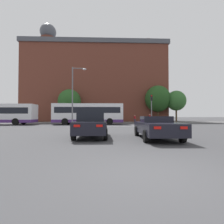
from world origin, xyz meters
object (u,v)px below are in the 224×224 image
at_px(car_saloon_left, 91,125).
at_px(traffic_light_far_left, 83,110).
at_px(street_lamp_junction, 75,91).
at_px(pedestrian_walking_west, 135,118).
at_px(pedestrian_walking_east, 79,118).
at_px(car_roadster_right, 156,127).
at_px(bus_crossing_lead, 88,113).
at_px(traffic_light_near_right, 152,105).
at_px(pedestrian_waiting, 150,117).

height_order(car_saloon_left, traffic_light_far_left, traffic_light_far_left).
relative_size(street_lamp_junction, pedestrian_walking_west, 4.92).
height_order(car_saloon_left, pedestrian_walking_west, same).
relative_size(street_lamp_junction, pedestrian_walking_east, 4.66).
bearing_deg(car_saloon_left, car_roadster_right, -11.95).
bearing_deg(car_roadster_right, car_saloon_left, 170.02).
bearing_deg(pedestrian_walking_east, traffic_light_far_left, -15.26).
distance_m(car_roadster_right, street_lamp_junction, 14.87).
xyz_separation_m(bus_crossing_lead, street_lamp_junction, (-1.29, -4.76, 2.88)).
bearing_deg(car_roadster_right, traffic_light_near_right, 77.70).
relative_size(traffic_light_far_left, pedestrian_walking_east, 2.37).
distance_m(pedestrian_waiting, pedestrian_walking_west, 3.30).
relative_size(car_roadster_right, traffic_light_far_left, 1.27).
bearing_deg(traffic_light_near_right, bus_crossing_lead, 155.26).
xyz_separation_m(traffic_light_near_right, pedestrian_waiting, (3.40, 14.17, -1.78)).
bearing_deg(traffic_light_far_left, pedestrian_walking_west, 2.54).
relative_size(bus_crossing_lead, traffic_light_near_right, 2.56).
bearing_deg(traffic_light_near_right, car_roadster_right, -103.98).
bearing_deg(pedestrian_walking_east, car_saloon_left, -48.08).
distance_m(car_saloon_left, street_lamp_junction, 12.75).
relative_size(traffic_light_near_right, pedestrian_walking_west, 2.70).
distance_m(traffic_light_near_right, pedestrian_waiting, 14.68).
xyz_separation_m(traffic_light_near_right, traffic_light_far_left, (-10.91, 13.47, -0.19)).
relative_size(car_saloon_left, pedestrian_waiting, 2.45).
bearing_deg(car_saloon_left, pedestrian_waiting, 68.12).
bearing_deg(car_saloon_left, traffic_light_near_right, 59.88).
xyz_separation_m(bus_crossing_lead, pedestrian_waiting, (12.31, 10.06, -0.69)).
relative_size(car_saloon_left, bus_crossing_lead, 0.40).
distance_m(traffic_light_near_right, traffic_light_far_left, 17.34).
distance_m(car_saloon_left, pedestrian_walking_west, 27.34).
distance_m(street_lamp_junction, pedestrian_walking_west, 18.26).
xyz_separation_m(street_lamp_junction, pedestrian_walking_east, (-1.64, 15.13, -3.66)).
height_order(bus_crossing_lead, pedestrian_waiting, bus_crossing_lead).
distance_m(traffic_light_far_left, pedestrian_walking_east, 2.17).
height_order(car_saloon_left, bus_crossing_lead, bus_crossing_lead).
xyz_separation_m(pedestrian_waiting, pedestrian_walking_east, (-15.25, 0.31, -0.09)).
relative_size(traffic_light_far_left, street_lamp_junction, 0.51).
height_order(street_lamp_junction, pedestrian_walking_east, street_lamp_junction).
bearing_deg(car_saloon_left, street_lamp_junction, 104.43).
bearing_deg(street_lamp_junction, pedestrian_waiting, 47.44).
xyz_separation_m(pedestrian_walking_east, pedestrian_walking_west, (11.96, -0.52, -0.06)).
bearing_deg(car_roadster_right, traffic_light_far_left, 107.63).
relative_size(car_roadster_right, pedestrian_walking_east, 3.00).
bearing_deg(traffic_light_far_left, car_saloon_left, -81.66).
bearing_deg(traffic_light_far_left, bus_crossing_lead, -77.95).
bearing_deg(car_roadster_right, pedestrian_waiting, 77.95).
distance_m(car_roadster_right, traffic_light_near_right, 13.77).
relative_size(car_saloon_left, pedestrian_walking_east, 2.65).
xyz_separation_m(car_saloon_left, traffic_light_near_right, (7.12, 12.41, 2.04)).
distance_m(car_roadster_right, pedestrian_walking_west, 27.38).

